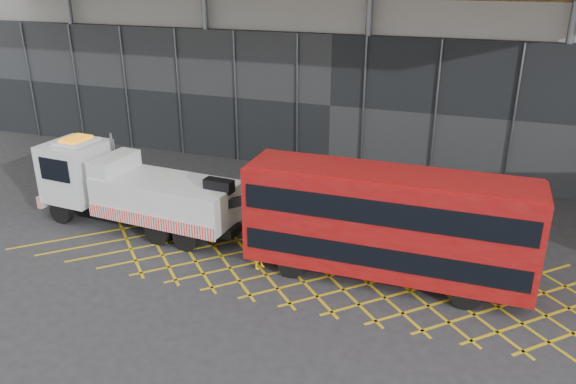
% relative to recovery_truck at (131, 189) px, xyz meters
% --- Properties ---
extents(ground_plane, '(120.00, 120.00, 0.00)m').
position_rel_recovery_truck_xyz_m(ground_plane, '(4.45, -0.56, -1.89)').
color(ground_plane, '#272729').
extents(road_markings, '(27.96, 7.16, 0.01)m').
position_rel_recovery_truck_xyz_m(road_markings, '(10.05, -0.56, -1.88)').
color(road_markings, gold).
rests_on(road_markings, ground_plane).
extents(construction_building, '(55.00, 23.97, 18.00)m').
position_rel_recovery_truck_xyz_m(construction_building, '(6.37, 17.84, 7.09)').
color(construction_building, '#969791').
rests_on(construction_building, ground_plane).
extents(recovery_truck, '(11.75, 3.42, 4.08)m').
position_rel_recovery_truck_xyz_m(recovery_truck, '(0.00, 0.00, 0.00)').
color(recovery_truck, black).
rests_on(recovery_truck, ground_plane).
extents(bus_towed, '(11.03, 2.72, 4.47)m').
position_rel_recovery_truck_xyz_m(bus_towed, '(12.08, -0.76, 0.59)').
color(bus_towed, maroon).
rests_on(bus_towed, ground_plane).
extents(worker, '(0.59, 0.71, 1.66)m').
position_rel_recovery_truck_xyz_m(worker, '(7.18, -1.68, -1.05)').
color(worker, yellow).
rests_on(worker, ground_plane).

